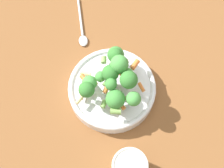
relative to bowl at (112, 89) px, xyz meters
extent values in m
plane|color=brown|center=(0.00, 0.00, -0.02)|extent=(3.00, 3.00, 0.00)
cylinder|color=silver|center=(0.00, 0.00, 0.00)|extent=(0.23, 0.23, 0.03)
torus|color=silver|center=(0.00, 0.00, 0.01)|extent=(0.23, 0.23, 0.01)
cylinder|color=#8CB766|center=(0.02, -0.05, 0.03)|extent=(0.02, 0.02, 0.02)
sphere|color=#3D8438|center=(0.02, -0.05, 0.06)|extent=(0.05, 0.05, 0.05)
cylinder|color=#8CB766|center=(-0.03, 0.01, 0.03)|extent=(0.01, 0.01, 0.01)
sphere|color=#479342|center=(-0.03, 0.01, 0.05)|extent=(0.03, 0.03, 0.03)
cylinder|color=#8CB766|center=(-0.01, 0.01, 0.05)|extent=(0.01, 0.01, 0.02)
sphere|color=#33722D|center=(-0.01, 0.01, 0.08)|extent=(0.04, 0.04, 0.04)
cylinder|color=#8CB766|center=(0.00, -0.01, 0.05)|extent=(0.01, 0.01, 0.01)
sphere|color=#33722D|center=(0.00, -0.01, 0.07)|extent=(0.03, 0.03, 0.03)
cylinder|color=#8CB766|center=(0.00, 0.07, 0.04)|extent=(0.02, 0.02, 0.02)
sphere|color=#3D8438|center=(0.00, 0.07, 0.07)|extent=(0.04, 0.04, 0.04)
cylinder|color=#8CB766|center=(0.01, 0.03, 0.06)|extent=(0.02, 0.02, 0.02)
sphere|color=#479342|center=(0.01, 0.03, 0.09)|extent=(0.05, 0.05, 0.05)
cylinder|color=#8CB766|center=(-0.05, -0.02, 0.04)|extent=(0.01, 0.01, 0.01)
sphere|color=#479342|center=(-0.05, -0.02, 0.07)|extent=(0.04, 0.04, 0.04)
cylinder|color=#8CB766|center=(0.06, -0.05, 0.05)|extent=(0.01, 0.01, 0.01)
sphere|color=#479342|center=(0.06, -0.05, 0.07)|extent=(0.04, 0.04, 0.04)
cylinder|color=#8CB766|center=(0.04, 0.02, 0.04)|extent=(0.01, 0.01, 0.02)
sphere|color=#479342|center=(0.04, 0.02, 0.06)|extent=(0.03, 0.03, 0.03)
cylinder|color=#8CB766|center=(0.00, -0.02, 0.06)|extent=(0.01, 0.01, 0.02)
sphere|color=#3D8438|center=(0.00, -0.02, 0.08)|extent=(0.03, 0.03, 0.03)
cylinder|color=#8CB766|center=(0.00, 0.06, 0.06)|extent=(0.01, 0.01, 0.01)
sphere|color=#33722D|center=(0.00, 0.06, 0.08)|extent=(0.04, 0.04, 0.04)
cylinder|color=#8CB766|center=(-0.06, -0.04, 0.05)|extent=(0.01, 0.01, 0.02)
sphere|color=#33722D|center=(-0.06, -0.04, 0.07)|extent=(0.04, 0.04, 0.04)
cylinder|color=#8CB766|center=(0.04, -0.01, 0.06)|extent=(0.02, 0.02, 0.02)
sphere|color=#33722D|center=(0.04, -0.01, 0.09)|extent=(0.04, 0.04, 0.04)
cylinder|color=beige|center=(-0.07, -0.06, 0.04)|extent=(0.02, 0.03, 0.01)
cylinder|color=#729E4C|center=(-0.01, -0.06, 0.04)|extent=(0.02, 0.02, 0.01)
cylinder|color=orange|center=(0.01, 0.03, 0.04)|extent=(0.03, 0.02, 0.01)
cylinder|color=beige|center=(-0.06, -0.02, 0.03)|extent=(0.02, 0.03, 0.01)
cylinder|color=#729E4C|center=(0.05, -0.03, 0.03)|extent=(0.03, 0.02, 0.01)
cylinder|color=#729E4C|center=(-0.01, 0.00, 0.05)|extent=(0.02, 0.03, 0.01)
cylinder|color=orange|center=(0.04, 0.01, 0.06)|extent=(0.03, 0.02, 0.01)
cylinder|color=orange|center=(0.02, -0.06, 0.03)|extent=(0.02, 0.02, 0.01)
cylinder|color=beige|center=(0.00, 0.06, 0.03)|extent=(0.03, 0.02, 0.01)
cylinder|color=beige|center=(0.02, 0.06, 0.05)|extent=(0.02, 0.02, 0.01)
cylinder|color=orange|center=(-0.07, -0.04, 0.03)|extent=(0.01, 0.03, 0.01)
cylinder|color=orange|center=(0.03, -0.06, 0.04)|extent=(0.02, 0.02, 0.01)
cylinder|color=orange|center=(-0.01, -0.02, 0.05)|extent=(0.02, 0.03, 0.01)
cylinder|color=#729E4C|center=(0.02, -0.08, 0.05)|extent=(0.03, 0.02, 0.01)
cylinder|color=orange|center=(0.05, 0.05, 0.06)|extent=(0.02, 0.03, 0.01)
cylinder|color=beige|center=(-0.07, 0.02, 0.03)|extent=(0.03, 0.01, 0.01)
cylinder|color=beige|center=(-0.04, -0.01, 0.06)|extent=(0.02, 0.02, 0.01)
cylinder|color=orange|center=(0.07, 0.00, 0.04)|extent=(0.02, 0.03, 0.01)
cylinder|color=#729E4C|center=(-0.03, 0.06, 0.04)|extent=(0.02, 0.02, 0.01)
cylinder|color=orange|center=(-0.07, 0.00, 0.05)|extent=(0.03, 0.03, 0.01)
cylinder|color=silver|center=(0.07, -0.20, 0.02)|extent=(0.08, 0.08, 0.09)
torus|color=silver|center=(0.07, -0.20, 0.07)|extent=(0.08, 0.08, 0.01)
cylinder|color=silver|center=(-0.13, 0.23, -0.02)|extent=(0.04, 0.13, 0.01)
ellipsoid|color=silver|center=(-0.10, 0.15, -0.02)|extent=(0.04, 0.04, 0.01)
camera|label=1|loc=(0.04, -0.31, 0.76)|focal=50.00mm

